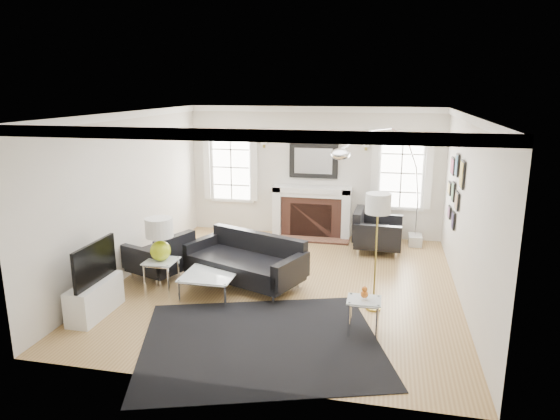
% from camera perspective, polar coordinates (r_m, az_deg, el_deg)
% --- Properties ---
extents(floor, '(6.00, 6.00, 0.00)m').
position_cam_1_polar(floor, '(8.40, 0.70, -8.46)').
color(floor, olive).
rests_on(floor, ground).
extents(back_wall, '(5.50, 0.04, 2.80)m').
position_cam_1_polar(back_wall, '(10.88, 3.87, 4.36)').
color(back_wall, beige).
rests_on(back_wall, floor).
extents(front_wall, '(5.50, 0.04, 2.80)m').
position_cam_1_polar(front_wall, '(5.19, -5.89, -6.43)').
color(front_wall, beige).
rests_on(front_wall, floor).
extents(left_wall, '(0.04, 6.00, 2.80)m').
position_cam_1_polar(left_wall, '(8.92, -16.86, 1.68)').
color(left_wall, beige).
rests_on(left_wall, floor).
extents(right_wall, '(0.04, 6.00, 2.80)m').
position_cam_1_polar(right_wall, '(7.92, 20.62, -0.11)').
color(right_wall, beige).
rests_on(right_wall, floor).
extents(ceiling, '(5.50, 6.00, 0.02)m').
position_cam_1_polar(ceiling, '(7.78, 0.76, 10.98)').
color(ceiling, white).
rests_on(ceiling, back_wall).
extents(crown_molding, '(5.50, 6.00, 0.12)m').
position_cam_1_polar(crown_molding, '(7.78, 0.76, 10.54)').
color(crown_molding, white).
rests_on(crown_molding, back_wall).
extents(fireplace, '(1.70, 0.69, 1.11)m').
position_cam_1_polar(fireplace, '(10.85, 3.63, -0.29)').
color(fireplace, white).
rests_on(fireplace, floor).
extents(mantel_mirror, '(1.05, 0.07, 0.75)m').
position_cam_1_polar(mantel_mirror, '(10.79, 3.85, 5.63)').
color(mantel_mirror, black).
rests_on(mantel_mirror, back_wall).
extents(window_left, '(1.24, 0.15, 1.62)m').
position_cam_1_polar(window_left, '(11.23, -5.58, 4.93)').
color(window_left, white).
rests_on(window_left, back_wall).
extents(window_right, '(1.24, 0.15, 1.62)m').
position_cam_1_polar(window_right, '(10.71, 13.69, 4.17)').
color(window_right, white).
rests_on(window_right, back_wall).
extents(gallery_wall, '(0.04, 1.73, 1.29)m').
position_cam_1_polar(gallery_wall, '(9.14, 19.37, 2.63)').
color(gallery_wall, black).
rests_on(gallery_wall, right_wall).
extents(tv_unit, '(0.35, 1.00, 1.09)m').
position_cam_1_polar(tv_unit, '(7.68, -20.38, -8.93)').
color(tv_unit, white).
rests_on(tv_unit, floor).
extents(area_rug, '(3.64, 3.31, 0.01)m').
position_cam_1_polar(area_rug, '(6.63, -2.19, -14.87)').
color(area_rug, black).
rests_on(area_rug, floor).
extents(sofa, '(2.20, 1.60, 0.66)m').
position_cam_1_polar(sofa, '(8.37, -3.83, -5.95)').
color(sofa, black).
rests_on(sofa, floor).
extents(armchair_left, '(1.15, 1.21, 0.66)m').
position_cam_1_polar(armchair_left, '(8.81, -13.28, -5.22)').
color(armchair_left, black).
rests_on(armchair_left, floor).
extents(armchair_right, '(0.97, 1.06, 0.69)m').
position_cam_1_polar(armchair_right, '(10.07, 10.80, -2.55)').
color(armchair_right, black).
rests_on(armchair_right, floor).
extents(coffee_table, '(0.81, 0.81, 0.36)m').
position_cam_1_polar(coffee_table, '(7.93, -8.02, -7.43)').
color(coffee_table, silver).
rests_on(coffee_table, floor).
extents(side_table_left, '(0.48, 0.48, 0.53)m').
position_cam_1_polar(side_table_left, '(8.18, -13.39, -6.31)').
color(side_table_left, silver).
rests_on(side_table_left, floor).
extents(nesting_table, '(0.44, 0.37, 0.49)m').
position_cam_1_polar(nesting_table, '(6.78, 9.56, -10.90)').
color(nesting_table, silver).
rests_on(nesting_table, floor).
extents(gourd_lamp, '(0.43, 0.43, 0.69)m').
position_cam_1_polar(gourd_lamp, '(8.02, -13.59, -2.94)').
color(gourd_lamp, '#BCD11A').
rests_on(gourd_lamp, side_table_left).
extents(orange_vase, '(0.10, 0.10, 0.16)m').
position_cam_1_polar(orange_vase, '(6.69, 9.63, -9.33)').
color(orange_vase, '#C86219').
rests_on(orange_vase, nesting_table).
extents(arc_floor_lamp, '(1.80, 1.66, 2.54)m').
position_cam_1_polar(arc_floor_lamp, '(9.80, 11.48, 2.92)').
color(arc_floor_lamp, silver).
rests_on(arc_floor_lamp, floor).
extents(stick_floor_lamp, '(0.35, 0.35, 1.75)m').
position_cam_1_polar(stick_floor_lamp, '(7.14, 11.13, 0.02)').
color(stick_floor_lamp, '#A59039').
rests_on(stick_floor_lamp, floor).
extents(speaker_tower, '(0.28, 0.28, 1.08)m').
position_cam_1_polar(speaker_tower, '(10.61, 11.35, -0.87)').
color(speaker_tower, black).
rests_on(speaker_tower, floor).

